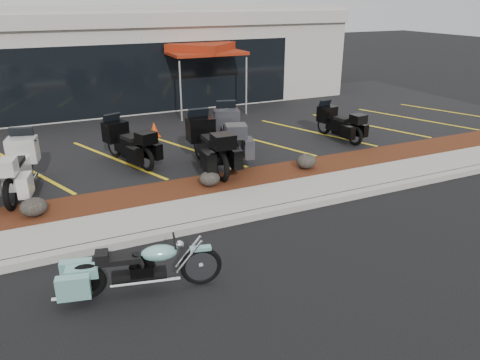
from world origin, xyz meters
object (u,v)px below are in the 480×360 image
hero_cruiser (201,261)px  traffic_cone (154,129)px  popup_canopy (201,49)px  touring_white (25,155)px

hero_cruiser → traffic_cone: bearing=92.6°
popup_canopy → traffic_cone: bearing=-150.1°
hero_cruiser → traffic_cone: 8.47m
traffic_cone → touring_white: bearing=-146.3°
touring_white → popup_canopy: (6.62, 5.44, 1.68)m
traffic_cone → popup_canopy: 4.51m
hero_cruiser → traffic_cone: size_ratio=5.37×
touring_white → traffic_cone: 4.66m
hero_cruiser → popup_canopy: 12.16m
hero_cruiser → popup_canopy: size_ratio=0.73×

